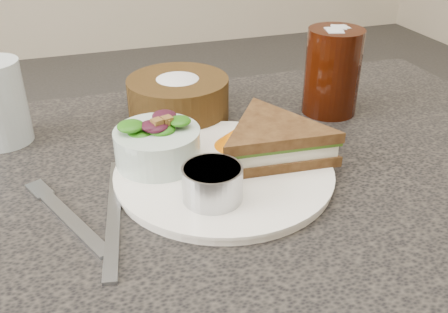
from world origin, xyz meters
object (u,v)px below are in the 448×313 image
bread_basket (178,91)px  dinner_plate (224,173)px  cola_glass (333,68)px  dressing_ramekin (212,184)px  sandwich (273,141)px  salad_bowl (157,140)px

bread_basket → dinner_plate: bearing=-86.7°
dinner_plate → bread_basket: (-0.01, 0.19, 0.04)m
dinner_plate → cola_glass: (0.22, 0.14, 0.07)m
dinner_plate → dressing_ramekin: bearing=-119.6°
sandwich → cola_glass: 0.21m
salad_bowl → bread_basket: (0.06, 0.15, 0.00)m
salad_bowl → cola_glass: bearing=17.7°
dinner_plate → salad_bowl: salad_bowl is taller
dinner_plate → cola_glass: 0.27m
dressing_ramekin → bread_basket: bread_basket is taller
cola_glass → dressing_ramekin: bearing=-142.5°
cola_glass → bread_basket: bearing=167.6°
dinner_plate → sandwich: sandwich is taller
salad_bowl → cola_glass: size_ratio=0.75×
dressing_ramekin → cola_glass: bearing=37.5°
dressing_ramekin → bread_basket: 0.25m
bread_basket → cola_glass: bearing=-12.4°
dressing_ramekin → bread_basket: bearing=84.9°
bread_basket → dressing_ramekin: bearing=-95.1°
dinner_plate → dressing_ramekin: (-0.03, -0.06, 0.03)m
dressing_ramekin → cola_glass: cola_glass is taller
sandwich → dinner_plate: bearing=-168.1°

